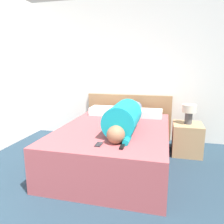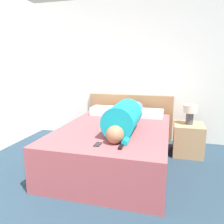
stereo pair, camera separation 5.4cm
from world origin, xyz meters
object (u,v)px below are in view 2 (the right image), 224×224
Objects in this scene: bed at (115,145)px; cell_phone at (98,144)px; nightstand at (188,139)px; person_lying at (126,117)px; pillow_near_headboard at (108,111)px; table_lamp at (190,112)px; tv_remote at (121,146)px; pillow_second at (147,113)px.

cell_phone reaches higher than bed.
nightstand is (1.05, 0.62, -0.02)m from bed.
person_lying is at bearing -142.87° from nightstand.
pillow_near_headboard is (-0.32, 0.77, 0.34)m from bed.
table_lamp is at bearing 37.13° from person_lying.
bed is at bearing 109.19° from tv_remote.
tv_remote is at bearing -82.33° from person_lying.
table_lamp reaches higher than tv_remote.
tv_remote is (-0.79, -1.37, 0.31)m from nightstand.
pillow_near_headboard reaches higher than pillow_second.
bed is 3.79× the size of pillow_second.
tv_remote is (-0.11, -1.52, -0.05)m from pillow_second.
nightstand is at bearing -12.50° from pillow_second.
table_lamp reaches higher than bed.
person_lying reaches higher than cell_phone.
pillow_near_headboard is at bearing 120.87° from person_lying.
nightstand is 0.78m from pillow_second.
cell_phone is at bearing -90.40° from bed.
nightstand is 1.60× the size of table_lamp.
bed is 0.90m from pillow_near_headboard.
table_lamp is (1.05, 0.62, 0.43)m from bed.
table_lamp is at bearing -12.50° from pillow_second.
person_lying is (0.17, -0.05, 0.44)m from bed.
cell_phone is (-1.05, -1.36, -0.15)m from table_lamp.
bed is 15.87× the size of cell_phone.
tv_remote reaches higher than bed.
nightstand is at bearing 37.13° from person_lying.
nightstand is 1.61m from tv_remote.
person_lying is 0.73m from cell_phone.
pillow_second is at bearing 0.00° from pillow_near_headboard.
pillow_second is (0.37, 0.77, 0.33)m from bed.
bed is 1.29m from table_lamp.
nightstand is at bearing 90.00° from table_lamp.
pillow_second reaches higher than cell_phone.
bed is 1.22m from nightstand.
pillow_second is (-0.68, 0.15, -0.10)m from table_lamp.
table_lamp is 0.18× the size of person_lying.
pillow_second is at bearing 85.99° from tv_remote.
pillow_second is (0.69, 0.00, -0.01)m from pillow_near_headboard.
pillow_second is at bearing 167.50° from nightstand.
table_lamp is at bearing -90.00° from nightstand.
table_lamp is 0.57× the size of pillow_second.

